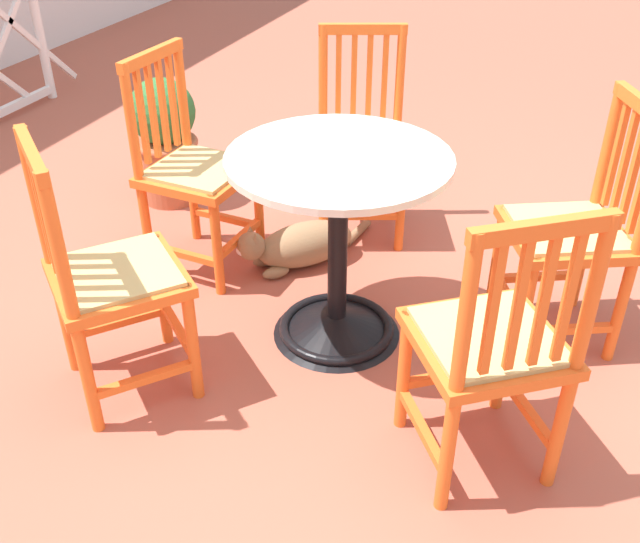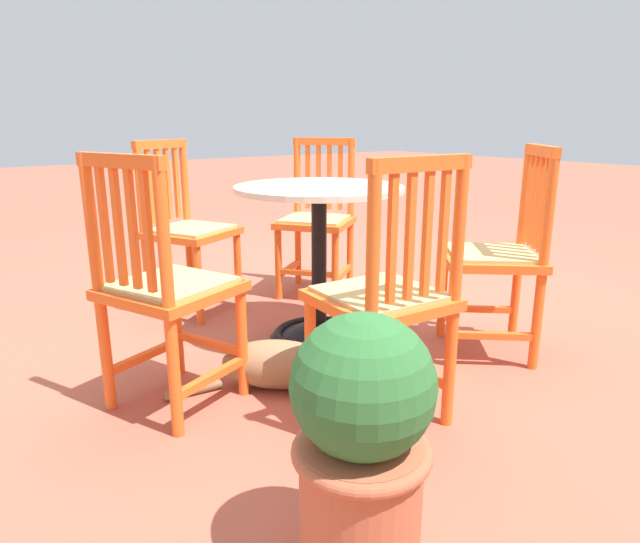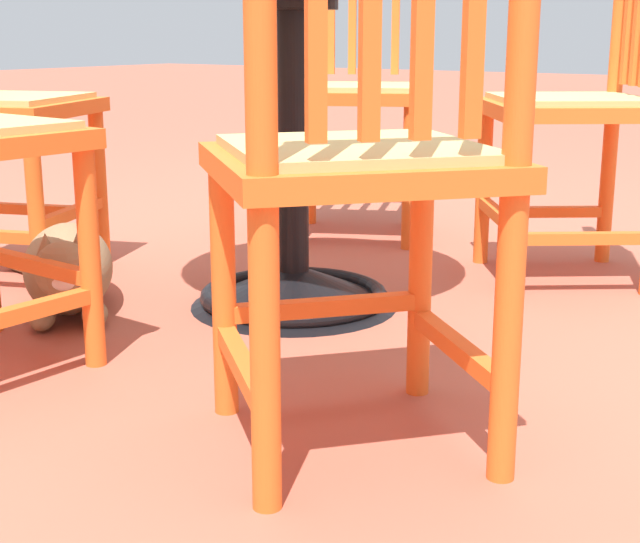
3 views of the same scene
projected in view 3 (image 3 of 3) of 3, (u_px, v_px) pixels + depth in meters
ground_plane at (380, 299)px, 2.24m from camera, size 24.00×24.00×0.00m
cafe_table at (293, 185)px, 2.12m from camera, size 0.76×0.76×0.73m
orange_chair_tucked_in at (361, 167)px, 1.33m from camera, size 0.56×0.56×0.91m
orange_chair_at_corner at (580, 108)px, 2.34m from camera, size 0.56×0.56×0.91m
orange_chair_facing_out at (358, 94)px, 2.87m from camera, size 0.54×0.54×0.91m
tabby_cat at (67, 271)px, 2.12m from camera, size 0.66×0.45×0.23m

